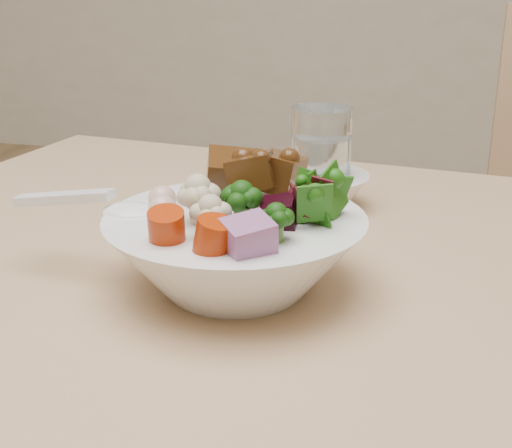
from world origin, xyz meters
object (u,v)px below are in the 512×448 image
Objects in this scene: food_bowl at (238,247)px; water_glass at (321,163)px; dining_table at (432,334)px; side_bowl at (317,191)px.

water_glass is (0.04, 0.26, 0.02)m from food_bowl.
food_bowl reaches higher than dining_table.
food_bowl is at bearing -97.98° from water_glass.
dining_table is at bearing 23.10° from food_bowl.
food_bowl is at bearing -97.05° from side_bowl.
dining_table is 6.07× the size of food_bowl.
dining_table is 11.58× the size of water_glass.
side_bowl is at bearing 137.48° from dining_table.
side_bowl is at bearing 138.59° from water_glass.
food_bowl is (-0.19, -0.08, 0.11)m from dining_table.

